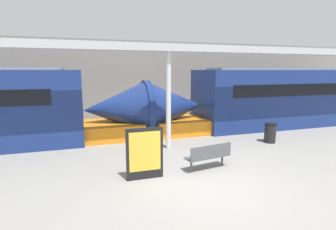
% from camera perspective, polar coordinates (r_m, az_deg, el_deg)
% --- Properties ---
extents(ground_plane, '(60.00, 60.00, 0.00)m').
position_cam_1_polar(ground_plane, '(7.42, 9.39, -15.00)').
color(ground_plane, gray).
extents(station_wall, '(56.00, 0.20, 5.00)m').
position_cam_1_polar(station_wall, '(17.68, -7.65, 7.74)').
color(station_wall, gray).
rests_on(station_wall, ground_plane).
extents(train_left, '(15.75, 2.93, 3.20)m').
position_cam_1_polar(train_left, '(16.25, 23.33, 3.32)').
color(train_left, navy).
rests_on(train_left, ground_plane).
extents(bench_near, '(1.55, 0.68, 0.83)m').
position_cam_1_polar(bench_near, '(8.36, 8.92, -8.55)').
color(bench_near, '#4C4F54').
rests_on(bench_near, ground_plane).
extents(trash_bin, '(0.50, 0.50, 0.83)m').
position_cam_1_polar(trash_bin, '(12.13, 21.34, -3.66)').
color(trash_bin, black).
rests_on(trash_bin, ground_plane).
extents(poster_board, '(1.06, 0.07, 1.50)m').
position_cam_1_polar(poster_board, '(7.53, -5.08, -8.33)').
color(poster_board, black).
rests_on(poster_board, ground_plane).
extents(support_column_near, '(0.20, 0.20, 3.78)m').
position_cam_1_polar(support_column_near, '(10.20, 0.10, 2.99)').
color(support_column_near, silver).
rests_on(support_column_near, ground_plane).
extents(canopy_beam, '(28.00, 0.60, 0.28)m').
position_cam_1_polar(canopy_beam, '(10.17, 0.10, 14.43)').
color(canopy_beam, '#B7B7BC').
rests_on(canopy_beam, support_column_near).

